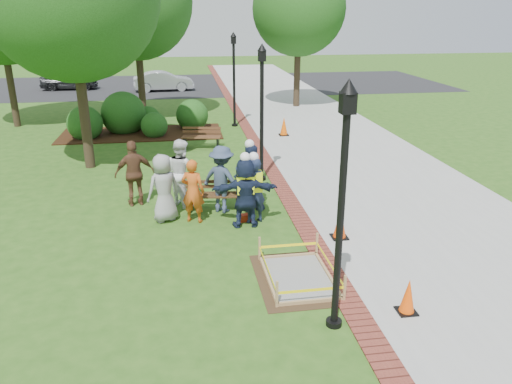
{
  "coord_description": "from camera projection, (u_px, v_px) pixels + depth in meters",
  "views": [
    {
      "loc": [
        -1.2,
        -10.12,
        5.21
      ],
      "look_at": [
        0.5,
        1.2,
        1.0
      ],
      "focal_mm": 35.0,
      "sensor_mm": 36.0,
      "label": 1
    }
  ],
  "objects": [
    {
      "name": "brick_edging",
      "position": [
        254.0,
        141.0,
        20.87
      ],
      "size": [
        0.5,
        60.0,
        0.03
      ],
      "primitive_type": "cube",
      "color": "maroon",
      "rests_on": "ground"
    },
    {
      "name": "mulch_bed",
      "position": [
        142.0,
        134.0,
        22.07
      ],
      "size": [
        7.0,
        3.0,
        0.05
      ],
      "primitive_type": "cube",
      "color": "#381E0F",
      "rests_on": "ground"
    },
    {
      "name": "casual_person_e",
      "position": [
        222.0,
        179.0,
        13.35
      ],
      "size": [
        0.7,
        0.65,
        1.83
      ],
      "color": "#34415B",
      "rests_on": "ground"
    },
    {
      "name": "casual_person_b",
      "position": [
        193.0,
        191.0,
        12.72
      ],
      "size": [
        0.63,
        0.52,
        1.68
      ],
      "color": "#C75017",
      "rests_on": "ground"
    },
    {
      "name": "cone_front",
      "position": [
        408.0,
        297.0,
        8.98
      ],
      "size": [
        0.35,
        0.35,
        0.69
      ],
      "color": "black",
      "rests_on": "ground"
    },
    {
      "name": "cone_back",
      "position": [
        340.0,
        224.0,
        11.92
      ],
      "size": [
        0.39,
        0.39,
        0.77
      ],
      "color": "black",
      "rests_on": "ground"
    },
    {
      "name": "lamp_near",
      "position": [
        342.0,
        192.0,
        7.89
      ],
      "size": [
        0.28,
        0.28,
        4.26
      ],
      "color": "black",
      "rests_on": "ground"
    },
    {
      "name": "tree_back",
      "position": [
        135.0,
        2.0,
        23.21
      ],
      "size": [
        5.36,
        5.36,
        8.22
      ],
      "color": "#3D2D1E",
      "rests_on": "ground"
    },
    {
      "name": "tree_right",
      "position": [
        299.0,
        9.0,
        26.58
      ],
      "size": [
        5.0,
        5.0,
        7.74
      ],
      "color": "#3D2D1E",
      "rests_on": "ground"
    },
    {
      "name": "shrub_b",
      "position": [
        125.0,
        132.0,
        22.4
      ],
      "size": [
        1.96,
        1.96,
        1.96
      ],
      "primitive_type": "sphere",
      "color": "#1B4012",
      "rests_on": "ground"
    },
    {
      "name": "shrub_d",
      "position": [
        193.0,
        129.0,
        23.07
      ],
      "size": [
        1.46,
        1.46,
        1.46
      ],
      "primitive_type": "sphere",
      "color": "#1B4012",
      "rests_on": "ground"
    },
    {
      "name": "parked_car_b",
      "position": [
        164.0,
        91.0,
        33.69
      ],
      "size": [
        2.26,
        4.49,
        1.42
      ],
      "primitive_type": "imported",
      "rotation": [
        0.0,
        0.0,
        1.66
      ],
      "color": "#B8B8BD",
      "rests_on": "ground"
    },
    {
      "name": "casual_person_c",
      "position": [
        182.0,
        173.0,
        13.83
      ],
      "size": [
        0.66,
        0.72,
        1.89
      ],
      "color": "white",
      "rests_on": "ground"
    },
    {
      "name": "ground",
      "position": [
        242.0,
        252.0,
        11.36
      ],
      "size": [
        100.0,
        100.0,
        0.0
      ],
      "primitive_type": "plane",
      "color": "#285116",
      "rests_on": "ground"
    },
    {
      "name": "hivis_worker_b",
      "position": [
        254.0,
        188.0,
        12.66
      ],
      "size": [
        0.63,
        0.49,
        1.88
      ],
      "color": "#1A2145",
      "rests_on": "ground"
    },
    {
      "name": "shrub_a",
      "position": [
        87.0,
        138.0,
        21.35
      ],
      "size": [
        1.5,
        1.5,
        1.5
      ],
      "primitive_type": "sphere",
      "color": "#1B4012",
      "rests_on": "ground"
    },
    {
      "name": "hivis_worker_a",
      "position": [
        245.0,
        190.0,
        12.42
      ],
      "size": [
        0.59,
        0.39,
        1.95
      ],
      "color": "#161639",
      "rests_on": "ground"
    },
    {
      "name": "cone_far",
      "position": [
        284.0,
        127.0,
        21.66
      ],
      "size": [
        0.41,
        0.41,
        0.81
      ],
      "color": "black",
      "rests_on": "ground"
    },
    {
      "name": "parked_car_a",
      "position": [
        71.0,
        90.0,
        34.23
      ],
      "size": [
        1.92,
        4.27,
        1.38
      ],
      "primitive_type": "imported",
      "rotation": [
        0.0,
        0.0,
        1.55
      ],
      "color": "#252527",
      "rests_on": "ground"
    },
    {
      "name": "sidewalk",
      "position": [
        329.0,
        138.0,
        21.33
      ],
      "size": [
        6.0,
        60.0,
        0.02
      ],
      "primitive_type": "cube",
      "color": "#9E9E99",
      "rests_on": "ground"
    },
    {
      "name": "casual_person_a",
      "position": [
        164.0,
        188.0,
        12.78
      ],
      "size": [
        0.68,
        0.6,
        1.78
      ],
      "color": "gray",
      "rests_on": "ground"
    },
    {
      "name": "casual_person_d",
      "position": [
        135.0,
        174.0,
        13.8
      ],
      "size": [
        0.67,
        0.51,
        1.85
      ],
      "color": "brown",
      "rests_on": "ground"
    },
    {
      "name": "bench_far",
      "position": [
        201.0,
        142.0,
        19.72
      ],
      "size": [
        1.59,
        0.78,
        0.82
      ],
      "color": "brown",
      "rests_on": "ground"
    },
    {
      "name": "bench_near",
      "position": [
        213.0,
        202.0,
        13.61
      ],
      "size": [
        1.55,
        0.66,
        0.81
      ],
      "color": "#533C1C",
      "rests_on": "ground"
    },
    {
      "name": "parking_lot",
      "position": [
        197.0,
        85.0,
        36.41
      ],
      "size": [
        36.0,
        12.0,
        0.01
      ],
      "primitive_type": "cube",
      "color": "black",
      "rests_on": "ground"
    },
    {
      "name": "shrub_e",
      "position": [
        149.0,
        129.0,
        23.02
      ],
      "size": [
        1.14,
        1.14,
        1.14
      ],
      "primitive_type": "sphere",
      "color": "#1B4012",
      "rests_on": "ground"
    },
    {
      "name": "wet_concrete_pad",
      "position": [
        299.0,
        269.0,
        10.16
      ],
      "size": [
        1.73,
        2.32,
        0.55
      ],
      "color": "#47331E",
      "rests_on": "ground"
    },
    {
      "name": "hivis_worker_c",
      "position": [
        250.0,
        176.0,
        13.46
      ],
      "size": [
        0.66,
        0.51,
        1.98
      ],
      "color": "#1C2D49",
      "rests_on": "ground"
    },
    {
      "name": "toolbox",
      "position": [
        245.0,
        218.0,
        13.0
      ],
      "size": [
        0.38,
        0.24,
        0.18
      ],
      "primitive_type": "cube",
      "rotation": [
        0.0,
        0.0,
        0.1
      ],
      "color": "maroon",
      "rests_on": "ground"
    },
    {
      "name": "lamp_mid",
      "position": [
        262.0,
        103.0,
        15.31
      ],
      "size": [
        0.28,
        0.28,
        4.26
      ],
      "color": "black",
      "rests_on": "ground"
    },
    {
      "name": "lamp_far",
      "position": [
        234.0,
        73.0,
        22.74
      ],
      "size": [
        0.28,
        0.28,
        4.26
      ],
      "color": "black",
      "rests_on": "ground"
    },
    {
      "name": "shrub_c",
      "position": [
        155.0,
        137.0,
        21.62
      ],
      "size": [
        1.15,
        1.15,
        1.15
      ],
      "primitive_type": "sphere",
      "color": "#1B4012",
      "rests_on": "ground"
    }
  ]
}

